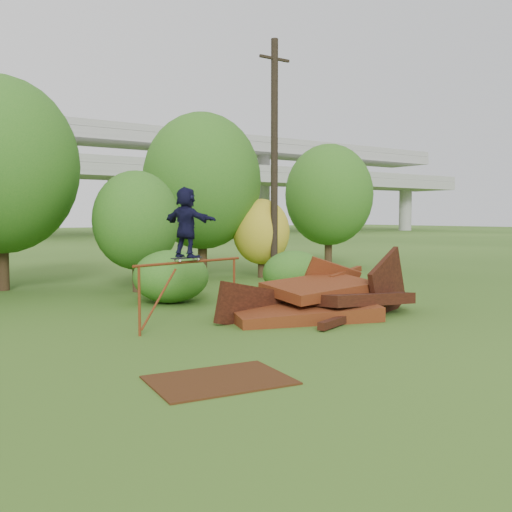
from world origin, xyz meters
TOP-DOWN VIEW (x-y plane):
  - ground at (0.00, 0.00)m, footprint 240.00×240.00m
  - scrap_pile at (1.08, 1.78)m, footprint 5.95×3.27m
  - grind_rail at (-2.33, 2.45)m, footprint 3.15×0.86m
  - skateboard at (-2.44, 2.42)m, footprint 0.81×0.40m
  - skater at (-2.44, 2.42)m, footprint 0.92×1.56m
  - flat_plate at (-4.07, -1.72)m, footprint 2.28×1.76m
  - tree_1 at (-4.59, 11.80)m, footprint 5.24×5.24m
  - tree_2 at (-0.95, 8.83)m, footprint 2.89×2.89m
  - tree_3 at (3.21, 11.75)m, footprint 4.93×4.93m
  - tree_4 at (5.12, 10.17)m, footprint 2.37×2.37m
  - tree_5 at (10.52, 12.04)m, footprint 4.35×4.35m
  - shrub_left at (-1.10, 5.97)m, footprint 2.26×2.09m
  - shrub_right at (2.83, 5.13)m, footprint 2.05×1.88m
  - utility_pole at (4.99, 9.09)m, footprint 1.40×0.28m

SIDE VIEW (x-z plane):
  - ground at x=0.00m, z-range 0.00..0.00m
  - flat_plate at x=-4.07m, z-range 0.00..0.03m
  - scrap_pile at x=1.08m, z-range -0.69..1.46m
  - shrub_right at x=2.83m, z-range 0.00..1.45m
  - shrub_left at x=-1.10m, z-range 0.00..1.56m
  - grind_rail at x=-2.33m, z-range 0.40..1.93m
  - skateboard at x=-2.44m, z-range 1.56..1.64m
  - tree_4 at x=5.12m, z-range 0.27..3.54m
  - tree_2 at x=-0.95m, z-range 0.37..4.44m
  - skater at x=-2.44m, z-range 1.61..3.22m
  - tree_5 at x=10.52m, z-range 0.55..6.65m
  - tree_3 at x=3.21m, z-range 0.58..7.42m
  - tree_1 at x=-4.59m, z-range 0.63..7.92m
  - utility_pole at x=4.99m, z-range 0.07..9.53m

